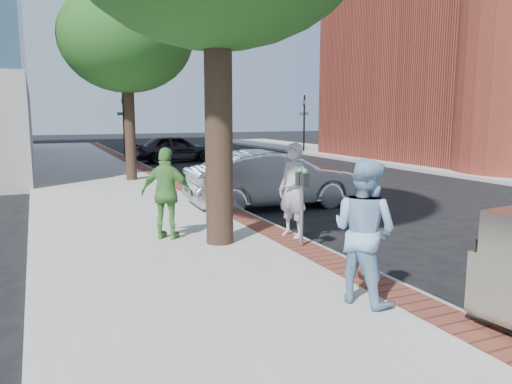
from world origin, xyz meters
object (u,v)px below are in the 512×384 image
person_green (167,194)px  sedan_silver (274,179)px  person_officer (364,231)px  bg_car (175,148)px  parking_meter (302,191)px  person_gray (293,190)px

person_green → sedan_silver: bearing=-108.8°
person_officer → sedan_silver: (2.18, 7.18, -0.30)m
person_officer → bg_car: person_officer is taller
person_officer → person_green: 4.60m
person_officer → bg_car: size_ratio=0.43×
person_green → bg_car: (4.63, 17.03, -0.31)m
parking_meter → bg_car: size_ratio=0.34×
parking_meter → bg_car: 18.82m
parking_meter → person_gray: (0.21, 0.74, -0.11)m
sedan_silver → bg_car: bearing=-0.8°
parking_meter → person_officer: bearing=-102.3°
person_officer → bg_car: bearing=-29.2°
parking_meter → person_gray: 0.78m
parking_meter → sedan_silver: 4.75m
person_green → sedan_silver: (3.71, 2.84, -0.26)m
person_green → parking_meter: bearing=176.5°
parking_meter → person_green: size_ratio=0.82×
sedan_silver → person_officer: bearing=166.0°
bg_car → person_officer: bearing=170.2°
parking_meter → sedan_silver: parking_meter is taller
sedan_silver → person_gray: bearing=162.6°
person_gray → person_officer: 3.56m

